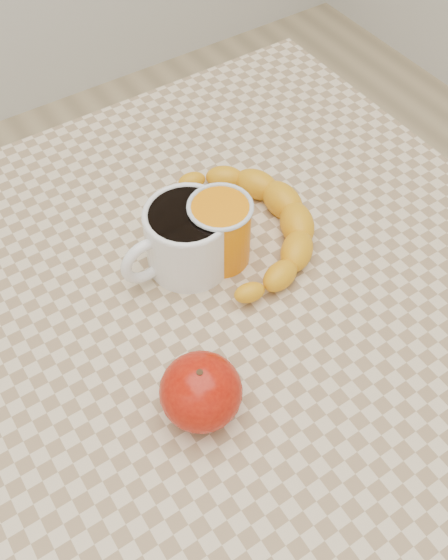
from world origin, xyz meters
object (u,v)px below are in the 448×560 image
table (224,329)px  apple (201,392)px  banana (251,225)px  orange_juice_glass (220,231)px  coffee_mug (186,237)px

table → apple: 0.20m
table → banana: (0.08, 0.05, 0.11)m
orange_juice_glass → apple: size_ratio=0.98×
coffee_mug → orange_juice_glass: size_ratio=1.59×
orange_juice_glass → apple: 0.21m
orange_juice_glass → apple: orange_juice_glass is taller
table → coffee_mug: coffee_mug is taller
coffee_mug → banana: bearing=-4.8°
coffee_mug → orange_juice_glass: orange_juice_glass is taller
apple → banana: apple is taller
orange_juice_glass → apple: (-0.13, -0.17, -0.01)m
table → coffee_mug: size_ratio=5.48×
coffee_mug → orange_juice_glass: bearing=-19.7°
coffee_mug → banana: 0.09m
orange_juice_glass → apple: bearing=-128.4°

